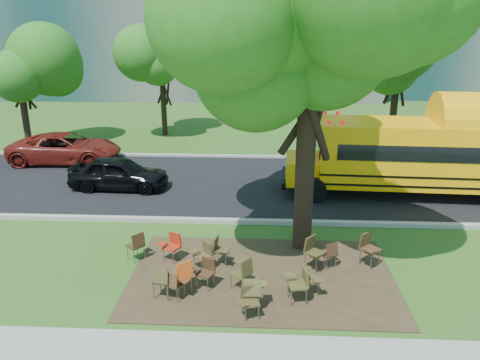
# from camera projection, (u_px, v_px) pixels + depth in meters

# --- Properties ---
(ground) EXTENTS (160.00, 160.00, 0.00)m
(ground) POSITION_uv_depth(u_px,v_px,m) (226.00, 266.00, 13.06)
(ground) COLOR #31551A
(ground) RESTS_ON ground
(dirt_patch) EXTENTS (7.00, 4.50, 0.03)m
(dirt_patch) POSITION_uv_depth(u_px,v_px,m) (262.00, 276.00, 12.53)
(dirt_patch) COLOR #382819
(dirt_patch) RESTS_ON ground
(asphalt_road) EXTENTS (80.00, 8.00, 0.04)m
(asphalt_road) POSITION_uv_depth(u_px,v_px,m) (239.00, 184.00, 19.68)
(asphalt_road) COLOR black
(asphalt_road) RESTS_ON ground
(kerb_near) EXTENTS (80.00, 0.25, 0.14)m
(kerb_near) POSITION_uv_depth(u_px,v_px,m) (233.00, 221.00, 15.88)
(kerb_near) COLOR gray
(kerb_near) RESTS_ON ground
(kerb_far) EXTENTS (80.00, 0.25, 0.14)m
(kerb_far) POSITION_uv_depth(u_px,v_px,m) (244.00, 157.00, 23.54)
(kerb_far) COLOR gray
(kerb_far) RESTS_ON ground
(bg_tree_0) EXTENTS (5.20, 5.20, 7.18)m
(bg_tree_0) POSITION_uv_depth(u_px,v_px,m) (17.00, 61.00, 24.49)
(bg_tree_0) COLOR black
(bg_tree_0) RESTS_ON ground
(bg_tree_2) EXTENTS (4.80, 4.80, 6.62)m
(bg_tree_2) POSITION_uv_depth(u_px,v_px,m) (162.00, 64.00, 27.10)
(bg_tree_2) COLOR black
(bg_tree_2) RESTS_ON ground
(bg_tree_3) EXTENTS (5.60, 5.60, 7.84)m
(bg_tree_3) POSITION_uv_depth(u_px,v_px,m) (400.00, 52.00, 24.32)
(bg_tree_3) COLOR black
(bg_tree_3) RESTS_ON ground
(main_tree) EXTENTS (7.20, 7.20, 9.81)m
(main_tree) POSITION_uv_depth(u_px,v_px,m) (311.00, 34.00, 12.24)
(main_tree) COLOR black
(main_tree) RESTS_ON ground
(school_bus) EXTENTS (12.10, 3.24, 2.93)m
(school_bus) POSITION_uv_depth(u_px,v_px,m) (458.00, 155.00, 17.80)
(school_bus) COLOR #FFA808
(school_bus) RESTS_ON ground
(chair_0) EXTENTS (0.72, 0.56, 0.96)m
(chair_0) POSITION_uv_depth(u_px,v_px,m) (163.00, 277.00, 11.36)
(chair_0) COLOR #493F1F
(chair_0) RESTS_ON ground
(chair_1) EXTENTS (0.64, 0.50, 0.78)m
(chair_1) POSITION_uv_depth(u_px,v_px,m) (175.00, 283.00, 11.32)
(chair_1) COLOR #4B311B
(chair_1) RESTS_ON ground
(chair_2) EXTENTS (0.64, 0.81, 0.95)m
(chair_2) POSITION_uv_depth(u_px,v_px,m) (183.00, 273.00, 11.55)
(chair_2) COLOR #D94F17
(chair_2) RESTS_ON ground
(chair_3) EXTENTS (0.66, 0.52, 0.81)m
(chair_3) POSITION_uv_depth(u_px,v_px,m) (206.00, 270.00, 11.88)
(chair_3) COLOR #412817
(chair_3) RESTS_ON ground
(chair_4) EXTENTS (0.59, 0.56, 0.91)m
(chair_4) POSITION_uv_depth(u_px,v_px,m) (253.00, 290.00, 10.89)
(chair_4) COLOR brown
(chair_4) RESTS_ON ground
(chair_5) EXTENTS (0.53, 0.58, 0.78)m
(chair_5) POSITION_uv_depth(u_px,v_px,m) (249.00, 299.00, 10.67)
(chair_5) COLOR #44391D
(chair_5) RESTS_ON ground
(chair_6) EXTENTS (0.63, 0.62, 0.92)m
(chair_6) POSITION_uv_depth(u_px,v_px,m) (300.00, 281.00, 11.25)
(chair_6) COLOR #4A4720
(chair_6) RESTS_ON ground
(chair_7) EXTENTS (0.53, 0.53, 0.79)m
(chair_7) POSITION_uv_depth(u_px,v_px,m) (309.00, 278.00, 11.55)
(chair_7) COLOR #4C4221
(chair_7) RESTS_ON ground
(chair_8) EXTENTS (0.58, 0.74, 0.86)m
(chair_8) POSITION_uv_depth(u_px,v_px,m) (137.00, 243.00, 13.26)
(chair_8) COLOR #3F2916
(chair_8) RESTS_ON ground
(chair_9) EXTENTS (0.69, 0.55, 0.84)m
(chair_9) POSITION_uv_depth(u_px,v_px,m) (172.00, 244.00, 13.24)
(chair_9) COLOR #A72611
(chair_9) RESTS_ON ground
(chair_10) EXTENTS (0.49, 0.62, 0.84)m
(chair_10) POSITION_uv_depth(u_px,v_px,m) (220.00, 248.00, 13.00)
(chair_10) COLOR #453C1E
(chair_10) RESTS_ON ground
(chair_11) EXTENTS (0.61, 0.77, 0.91)m
(chair_11) POSITION_uv_depth(u_px,v_px,m) (243.00, 270.00, 11.74)
(chair_11) COLOR #45401D
(chair_11) RESTS_ON ground
(chair_12) EXTENTS (0.64, 0.81, 0.94)m
(chair_12) POSITION_uv_depth(u_px,v_px,m) (313.00, 250.00, 12.75)
(chair_12) COLOR #413B1C
(chair_12) RESTS_ON ground
(chair_13) EXTENTS (0.53, 0.66, 0.79)m
(chair_13) POSITION_uv_depth(u_px,v_px,m) (330.00, 252.00, 12.84)
(chair_13) COLOR #432618
(chair_13) RESTS_ON ground
(chair_14) EXTENTS (0.71, 0.56, 0.83)m
(chair_14) POSITION_uv_depth(u_px,v_px,m) (204.00, 253.00, 12.73)
(chair_14) COLOR #4D4121
(chair_14) RESTS_ON ground
(chair_15) EXTENTS (0.65, 0.82, 0.96)m
(chair_15) POSITION_uv_depth(u_px,v_px,m) (368.00, 246.00, 12.95)
(chair_15) COLOR #482F19
(chair_15) RESTS_ON ground
(black_car) EXTENTS (4.02, 1.76, 1.35)m
(black_car) POSITION_uv_depth(u_px,v_px,m) (119.00, 173.00, 18.95)
(black_car) COLOR black
(black_car) RESTS_ON ground
(bg_car_red) EXTENTS (5.30, 2.64, 1.44)m
(bg_car_red) POSITION_uv_depth(u_px,v_px,m) (66.00, 148.00, 22.56)
(bg_car_red) COLOR #611610
(bg_car_red) RESTS_ON ground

